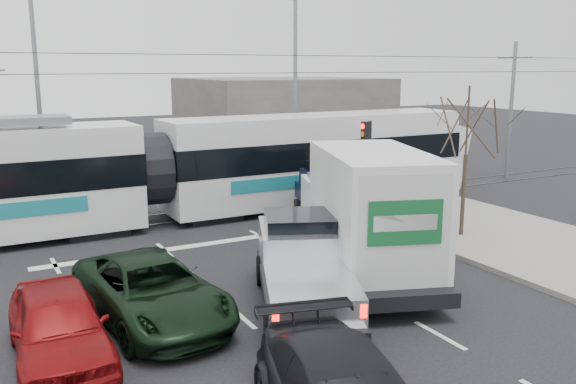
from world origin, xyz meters
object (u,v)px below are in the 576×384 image
street_lamp_near (292,80)px  silver_pickup (302,263)px  traffic_signal (367,147)px  red_car (59,326)px  bare_tree (467,127)px  tram (150,171)px  street_lamp_far (32,82)px  navy_pickup (342,200)px  green_car (151,290)px  box_truck (366,214)px

street_lamp_near → silver_pickup: street_lamp_near is taller
traffic_signal → red_car: bearing=-150.8°
bare_tree → street_lamp_near: size_ratio=0.56×
traffic_signal → silver_pickup: (-6.53, -6.50, -1.70)m
bare_tree → traffic_signal: bare_tree is taller
tram → silver_pickup: (1.07, -9.42, -0.96)m
street_lamp_far → silver_pickup: street_lamp_far is taller
navy_pickup → green_car: (-8.03, -4.31, -0.46)m
street_lamp_near → tram: (-8.44, -4.57, -3.11)m
bare_tree → navy_pickup: size_ratio=0.83×
traffic_signal → red_car: size_ratio=0.82×
silver_pickup → box_truck: 2.83m
bare_tree → green_car: 11.72m
red_car → bare_tree: bearing=13.4°
traffic_signal → box_truck: bearing=-125.5°
green_car → street_lamp_far: bearing=86.4°
street_lamp_near → red_car: 19.88m
tram → bare_tree: bearing=-38.9°
silver_pickup → tram: bearing=119.5°
green_car → red_car: bearing=-158.6°
street_lamp_near → navy_pickup: size_ratio=1.50×
box_truck → red_car: 8.43m
traffic_signal → street_lamp_far: street_lamp_far is taller
bare_tree → silver_pickup: bearing=-161.9°
green_car → tram: bearing=68.3°
bare_tree → tram: 11.28m
tram → red_car: 10.87m
silver_pickup → red_car: size_ratio=1.39×
traffic_signal → tram: 8.18m
green_car → traffic_signal: bearing=23.7°
bare_tree → box_truck: bearing=-163.0°
street_lamp_near → red_car: bearing=-132.3°
silver_pickup → red_car: 5.71m
tram → red_car: tram is taller
street_lamp_far → box_truck: bearing=-66.0°
tram → box_truck: size_ratio=3.63×
street_lamp_far → navy_pickup: 14.46m
traffic_signal → box_truck: 6.88m
bare_tree → box_truck: size_ratio=0.66×
tram → box_truck: (3.64, -8.48, -0.22)m
traffic_signal → navy_pickup: bearing=-145.2°
street_lamp_far → red_car: size_ratio=2.05×
bare_tree → tram: size_ratio=0.18×
bare_tree → navy_pickup: (-3.14, 2.60, -2.61)m
street_lamp_far → navy_pickup: (8.64, -10.90, -3.93)m
tram → red_car: bearing=-115.8°
street_lamp_far → silver_pickup: size_ratio=1.48×
bare_tree → tram: tram is taller
navy_pickup → red_car: navy_pickup is taller
silver_pickup → street_lamp_far: bearing=127.5°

